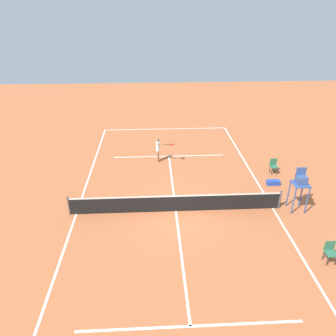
% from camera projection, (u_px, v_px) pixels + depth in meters
% --- Properties ---
extents(ground_plane, '(60.00, 60.00, 0.00)m').
position_uv_depth(ground_plane, '(176.00, 211.00, 16.70)').
color(ground_plane, '#B76038').
extents(court_lines, '(10.48, 24.49, 0.01)m').
position_uv_depth(court_lines, '(176.00, 211.00, 16.70)').
color(court_lines, white).
rests_on(court_lines, ground).
extents(tennis_net, '(11.08, 0.10, 1.07)m').
position_uv_depth(tennis_net, '(176.00, 203.00, 16.47)').
color(tennis_net, '#4C4C51').
rests_on(tennis_net, ground).
extents(player_serving, '(1.26, 0.71, 1.74)m').
position_uv_depth(player_serving, '(159.00, 148.00, 21.42)').
color(player_serving, '#9E704C').
rests_on(player_serving, ground).
extents(tennis_ball, '(0.07, 0.07, 0.07)m').
position_uv_depth(tennis_ball, '(140.00, 176.00, 19.94)').
color(tennis_ball, '#CCE033').
rests_on(tennis_ball, ground).
extents(umpire_chair, '(0.80, 0.80, 2.41)m').
position_uv_depth(umpire_chair, '(301.00, 183.00, 16.10)').
color(umpire_chair, '#38518C').
rests_on(umpire_chair, ground).
extents(courtside_chair_near, '(0.44, 0.46, 0.95)m').
position_uv_depth(courtside_chair_near, '(330.00, 251.00, 13.25)').
color(courtside_chair_near, '#262626').
rests_on(courtside_chair_near, ground).
extents(courtside_chair_mid, '(0.44, 0.46, 0.95)m').
position_uv_depth(courtside_chair_mid, '(274.00, 165.00, 20.19)').
color(courtside_chair_mid, '#262626').
rests_on(courtside_chair_mid, ground).
extents(equipment_bag, '(0.76, 0.32, 0.30)m').
position_uv_depth(equipment_bag, '(273.00, 183.00, 19.04)').
color(equipment_bag, '#2647B7').
rests_on(equipment_bag, ground).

